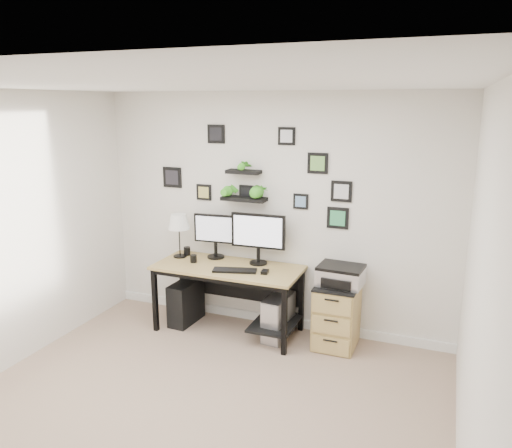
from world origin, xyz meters
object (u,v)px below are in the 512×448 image
at_px(table_lamp, 179,223).
at_px(file_cabinet, 337,315).
at_px(pc_tower_black, 186,302).
at_px(pc_tower_grey, 278,317).
at_px(mug, 193,259).
at_px(printer, 341,275).
at_px(monitor_right, 258,235).
at_px(monitor_left, 215,233).
at_px(desk, 232,276).

bearing_deg(table_lamp, file_cabinet, -0.61).
distance_m(pc_tower_black, pc_tower_grey, 1.12).
xyz_separation_m(mug, pc_tower_grey, (0.99, 0.04, -0.56)).
height_order(file_cabinet, printer, printer).
xyz_separation_m(monitor_right, pc_tower_black, (-0.82, -0.18, -0.84)).
xyz_separation_m(monitor_left, pc_tower_black, (-0.29, -0.20, -0.81)).
bearing_deg(file_cabinet, desk, -177.11).
bearing_deg(pc_tower_black, file_cabinet, 5.75).
bearing_deg(pc_tower_black, pc_tower_grey, 3.98).
distance_m(monitor_right, table_lamp, 0.94).
xyz_separation_m(monitor_right, pc_tower_grey, (0.30, -0.16, -0.85)).
relative_size(pc_tower_black, file_cabinet, 0.72).
bearing_deg(mug, file_cabinet, 3.71).
relative_size(desk, table_lamp, 3.18).
height_order(table_lamp, pc_tower_grey, table_lamp).
distance_m(monitor_left, table_lamp, 0.43).
height_order(monitor_left, mug, monitor_left).
bearing_deg(monitor_left, monitor_right, -3.16).
relative_size(monitor_left, table_lamp, 1.01).
bearing_deg(file_cabinet, pc_tower_grey, -174.43).
bearing_deg(monitor_right, table_lamp, -174.90).
bearing_deg(desk, monitor_right, 33.83).
height_order(monitor_right, mug, monitor_right).
bearing_deg(desk, mug, -174.18).
distance_m(mug, pc_tower_grey, 1.13).
xyz_separation_m(desk, file_cabinet, (1.15, 0.06, -0.29)).
xyz_separation_m(mug, printer, (1.63, 0.11, -0.02)).
bearing_deg(monitor_right, printer, -5.93).
distance_m(table_lamp, pc_tower_grey, 1.54).
bearing_deg(desk, pc_tower_black, -178.58).
relative_size(desk, mug, 18.99).
xyz_separation_m(table_lamp, pc_tower_grey, (1.23, -0.08, -0.92)).
bearing_deg(pc_tower_black, monitor_left, 38.53).
bearing_deg(pc_tower_grey, printer, 5.83).
height_order(mug, printer, printer).
distance_m(table_lamp, pc_tower_black, 0.92).
relative_size(file_cabinet, printer, 1.44).
relative_size(monitor_left, printer, 1.09).
bearing_deg(mug, monitor_right, 16.68).
height_order(desk, monitor_left, monitor_left).
height_order(pc_tower_grey, file_cabinet, file_cabinet).
relative_size(mug, file_cabinet, 0.13).
distance_m(table_lamp, file_cabinet, 2.02).
relative_size(mug, printer, 0.18).
distance_m(file_cabinet, printer, 0.44).
height_order(desk, monitor_right, monitor_right).
bearing_deg(pc_tower_black, mug, -10.04).
xyz_separation_m(table_lamp, mug, (0.24, -0.12, -0.36)).
bearing_deg(monitor_right, file_cabinet, -6.42).
bearing_deg(monitor_left, pc_tower_black, -144.82).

